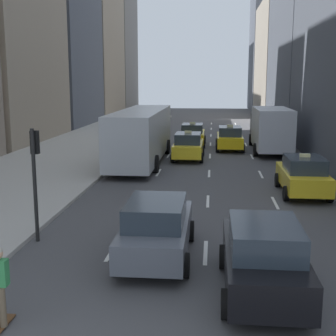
% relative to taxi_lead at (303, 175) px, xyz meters
% --- Properties ---
extents(sidewalk_left, '(8.00, 66.00, 0.15)m').
position_rel_taxi_lead_xyz_m(sidewalk_left, '(-13.80, 11.34, -0.81)').
color(sidewalk_left, '#ADAAA3').
rests_on(sidewalk_left, ground).
extents(lane_markings, '(5.72, 56.00, 0.01)m').
position_rel_taxi_lead_xyz_m(lane_markings, '(-4.20, 7.34, -0.87)').
color(lane_markings, white).
rests_on(lane_markings, ground).
extents(taxi_lead, '(2.02, 4.40, 1.87)m').
position_rel_taxi_lead_xyz_m(taxi_lead, '(0.00, 0.00, 0.00)').
color(taxi_lead, yellow).
rests_on(taxi_lead, ground).
extents(taxi_second, '(2.02, 4.40, 1.87)m').
position_rel_taxi_lead_xyz_m(taxi_second, '(-5.60, 8.86, 0.00)').
color(taxi_second, yellow).
rests_on(taxi_second, ground).
extents(taxi_third, '(2.02, 4.40, 1.87)m').
position_rel_taxi_lead_xyz_m(taxi_third, '(-2.80, 13.33, 0.00)').
color(taxi_third, yellow).
rests_on(taxi_third, ground).
extents(taxi_fourth, '(2.02, 4.40, 1.87)m').
position_rel_taxi_lead_xyz_m(taxi_fourth, '(-5.60, 15.23, 0.00)').
color(taxi_fourth, yellow).
rests_on(taxi_fourth, ground).
extents(sedan_black_near, '(2.02, 4.58, 1.74)m').
position_rel_taxi_lead_xyz_m(sedan_black_near, '(-5.60, -8.16, 0.00)').
color(sedan_black_near, '#565B66').
rests_on(sedan_black_near, ground).
extents(sedan_silver_behind, '(2.02, 4.42, 1.80)m').
position_rel_taxi_lead_xyz_m(sedan_silver_behind, '(-2.80, -10.23, 0.03)').
color(sedan_silver_behind, black).
rests_on(sedan_silver_behind, ground).
extents(city_bus, '(2.80, 11.61, 3.25)m').
position_rel_taxi_lead_xyz_m(city_bus, '(-8.41, 7.45, 0.91)').
color(city_bus, '#B7BCC1').
rests_on(city_bus, ground).
extents(box_truck, '(2.58, 8.40, 3.15)m').
position_rel_taxi_lead_xyz_m(box_truck, '(0.00, 12.64, 0.83)').
color(box_truck, '#262628').
rests_on(box_truck, ground).
extents(skateboarder, '(0.36, 0.80, 1.75)m').
position_rel_taxi_lead_xyz_m(skateboarder, '(-8.35, -12.31, 0.08)').
color(skateboarder, brown).
rests_on(skateboarder, ground).
extents(traffic_light_pole, '(0.24, 0.42, 3.60)m').
position_rel_taxi_lead_xyz_m(traffic_light_pole, '(-9.55, -7.06, 1.53)').
color(traffic_light_pole, black).
rests_on(traffic_light_pole, ground).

